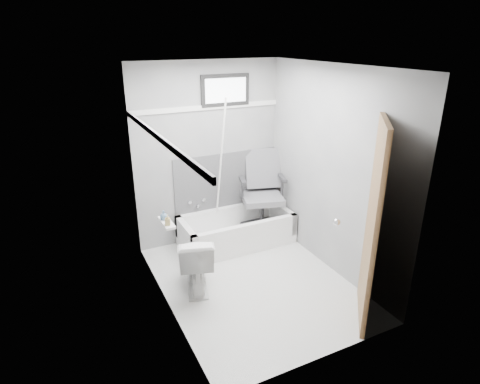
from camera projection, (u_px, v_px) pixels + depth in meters
floor at (253, 282)px, 4.65m from camera, size 2.60×2.60×0.00m
ceiling at (256, 66)px, 3.77m from camera, size 2.60×2.60×0.00m
wall_back at (208, 154)px, 5.30m from camera, size 2.00×0.02×2.40m
wall_front at (333, 237)px, 3.12m from camera, size 2.00×0.02×2.40m
wall_left at (162, 201)px, 3.80m from camera, size 0.02×2.60×2.40m
wall_right at (331, 172)px, 4.62m from camera, size 0.02×2.60×2.40m
bathtub at (236, 229)px, 5.44m from camera, size 1.50×0.70×0.42m
office_chair at (262, 192)px, 5.48m from camera, size 0.78×0.78×1.09m
toilet at (196, 261)px, 4.44m from camera, size 0.56×0.76×0.67m
door at (417, 234)px, 3.62m from camera, size 0.78×0.78×2.00m
window at (225, 90)px, 5.09m from camera, size 0.66×0.04×0.40m
backerboard at (226, 180)px, 5.54m from camera, size 1.50×0.02×0.78m
trim_back at (207, 107)px, 5.06m from camera, size 2.00×0.02×0.06m
trim_left at (158, 137)px, 3.58m from camera, size 0.02×2.60×0.06m
pole at (220, 170)px, 5.18m from camera, size 0.02×0.44×1.91m
shelf at (167, 223)px, 4.06m from camera, size 0.10×0.32×0.02m
soap_bottle_a at (168, 220)px, 3.96m from camera, size 0.07×0.07×0.11m
soap_bottle_b at (164, 215)px, 4.08m from camera, size 0.10×0.10×0.10m
faucet at (197, 203)px, 5.43m from camera, size 0.26×0.10×0.16m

